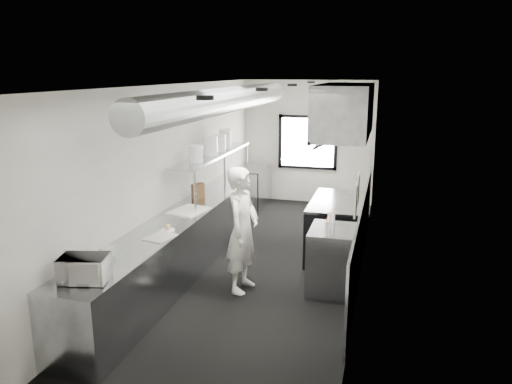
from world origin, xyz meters
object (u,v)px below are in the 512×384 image
Objects in this scene: deli_tub_a at (106,252)px; plate_stack_d at (225,138)px; squeeze_bottle_c at (329,223)px; microwave at (84,269)px; squeeze_bottle_b at (326,227)px; knife_block at (198,191)px; range at (336,228)px; squeeze_bottle_d at (330,220)px; plate_stack_b at (210,145)px; pass_shelf at (214,155)px; plate_stack_a at (196,153)px; small_plate at (168,230)px; bottle_station at (333,260)px; deli_tub_b at (109,251)px; prep_counter at (185,241)px; exhaust_hood at (344,111)px; squeeze_bottle_e at (333,217)px; squeeze_bottle_a at (326,228)px; far_work_table at (250,187)px; cutting_board at (189,210)px; plate_stack_c at (220,143)px.

plate_stack_d is at bearing 88.85° from deli_tub_a.
squeeze_bottle_c is (2.37, 1.73, 0.03)m from deli_tub_a.
microwave is 2.67× the size of squeeze_bottle_b.
knife_block is at bearing 151.75° from squeeze_bottle_b.
range is 1.35m from squeeze_bottle_d.
plate_stack_b is 2.77m from squeeze_bottle_d.
pass_shelf is 4.12m from microwave.
plate_stack_b is at bearing 176.25° from range.
plate_stack_a is at bearing -52.99° from knife_block.
small_plate is 1.18× the size of squeeze_bottle_d.
deli_tub_b is at bearing -145.25° from bottle_station.
squeeze_bottle_c is 0.99× the size of squeeze_bottle_d.
knife_block reaches higher than prep_counter.
squeeze_bottle_e is at bearing -89.99° from exhaust_hood.
squeeze_bottle_b is 0.18m from squeeze_bottle_c.
plate_stack_a reaches higher than small_plate.
squeeze_bottle_a is (2.21, 2.09, -0.04)m from microwave.
squeeze_bottle_b is at bearing -24.70° from plate_stack_a.
deli_tub_a is 1.01× the size of deli_tub_b.
squeeze_bottle_a is at bearing -26.95° from plate_stack_a.
far_work_table is 3.37× the size of plate_stack_d.
microwave is 3.26m from squeeze_bottle_c.
prep_counter is 2.53m from plate_stack_d.
deli_tub_b is 2.99m from squeeze_bottle_d.
plate_stack_b is (-0.09, 1.25, 0.83)m from cutting_board.
microwave is 0.74× the size of cutting_board.
pass_shelf reaches higher than squeeze_bottle_b.
squeeze_bottle_c reaches higher than deli_tub_a.
deli_tub_b is 0.25× the size of cutting_board.
knife_block is at bearing 101.24° from cutting_board.
far_work_table is at bearing 76.47° from microwave.
deli_tub_b is (-2.38, -3.09, -1.44)m from exhaust_hood.
squeeze_bottle_d is at bearing 95.71° from squeeze_bottle_c.
far_work_table is (-2.25, 2.50, -1.94)m from exhaust_hood.
squeeze_bottle_e is (2.36, -0.77, -0.04)m from knife_block.
prep_counter is at bearing -89.29° from plate_stack_c.
plate_stack_d is (-0.06, 2.18, 1.30)m from prep_counter.
prep_counter is at bearing 178.77° from squeeze_bottle_d.
plate_stack_c is 3.19m from squeeze_bottle_b.
squeeze_bottle_c is (2.19, -0.30, 0.07)m from cutting_board.
plate_stack_c reaches higher than squeeze_bottle_a.
squeeze_bottle_a is (2.23, -0.49, 0.55)m from prep_counter.
deli_tub_a is at bearing -127.35° from exhaust_hood.
squeeze_bottle_c is at bearing -7.67° from cutting_board.
exhaust_hood reaches higher than plate_stack_b.
deli_tub_a reaches higher than range.
microwave is (0.02, -6.29, 0.58)m from far_work_table.
prep_counter is 35.86× the size of squeeze_bottle_b.
deli_tub_a reaches higher than small_plate.
far_work_table is at bearing 131.19° from range.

